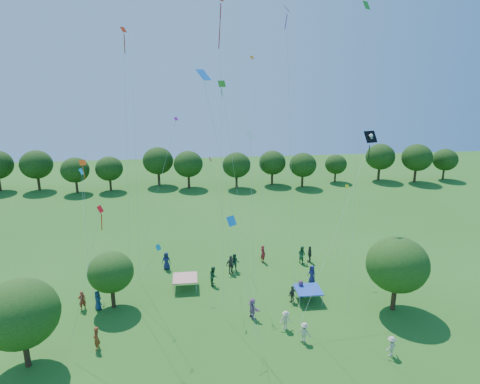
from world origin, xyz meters
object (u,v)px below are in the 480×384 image
red_high_kite (220,69)px  near_tree_east (397,265)px  pirate_kite (369,142)px  near_tree_north (111,272)px  tent_red_stripe (185,278)px  near_tree_west (20,314)px  tent_blue (308,290)px

red_high_kite → near_tree_east: bearing=-6.4°
pirate_kite → near_tree_north: bearing=-177.9°
pirate_kite → near_tree_east: bearing=-68.5°
red_high_kite → tent_red_stripe: bearing=127.7°
tent_red_stripe → red_high_kite: (3.17, -4.11, 18.41)m
near_tree_east → tent_red_stripe: size_ratio=2.90×
near_tree_west → near_tree_east: 28.18m
near_tree_west → pirate_kite: pirate_kite is taller
tent_red_stripe → tent_blue: same height
near_tree_west → near_tree_east: near_tree_east is taller
near_tree_west → red_high_kite: (13.78, 5.39, 15.40)m
tent_red_stripe → red_high_kite: size_ratio=0.09×
red_high_kite → near_tree_north: bearing=170.2°
red_high_kite → near_tree_west: bearing=-158.6°
near_tree_west → red_high_kite: 21.35m
tent_blue → pirate_kite: pirate_kite is taller
near_tree_west → red_high_kite: bearing=21.4°
near_tree_north → tent_red_stripe: near_tree_north is taller
tent_blue → near_tree_east: bearing=-18.5°
near_tree_west → tent_blue: size_ratio=2.88×
tent_blue → red_high_kite: size_ratio=0.09×
near_tree_west → near_tree_north: near_tree_west is taller
near_tree_north → near_tree_east: near_tree_east is taller
near_tree_east → pirate_kite: (-1.57, 3.98, 9.45)m
near_tree_east → red_high_kite: red_high_kite is taller
tent_red_stripe → near_tree_east: bearing=-18.2°
tent_red_stripe → pirate_kite: pirate_kite is taller
tent_blue → red_high_kite: (-7.44, -0.66, 18.41)m
near_tree_west → pirate_kite: (26.36, 7.78, 9.52)m
near_tree_west → near_tree_east: bearing=7.8°
near_tree_north → pirate_kite: bearing=2.1°
near_tree_north → near_tree_east: size_ratio=0.78×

